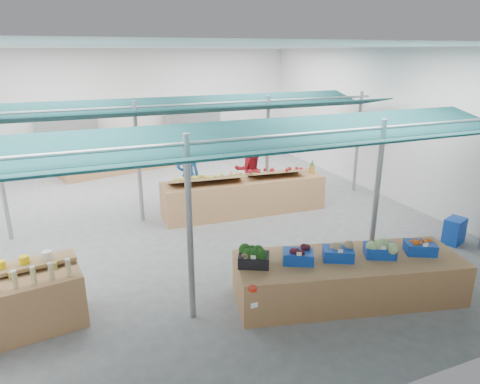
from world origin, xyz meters
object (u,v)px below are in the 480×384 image
at_px(crate_stack, 454,231).
at_px(veg_counter, 348,278).
at_px(vendor_left, 188,175).
at_px(fruit_counter, 244,196).
at_px(vendor_right, 248,169).
at_px(bottle_shelf, 13,303).

bearing_deg(crate_stack, veg_counter, -165.19).
bearing_deg(vendor_left, fruit_counter, 140.16).
relative_size(veg_counter, vendor_right, 2.25).
height_order(fruit_counter, vendor_left, vendor_left).
height_order(bottle_shelf, vendor_left, vendor_left).
bearing_deg(fruit_counter, vendor_left, 140.16).
relative_size(vendor_left, vendor_right, 1.00).
bearing_deg(vendor_right, vendor_left, 2.67).
bearing_deg(veg_counter, bottle_shelf, -178.75).
height_order(crate_stack, vendor_right, vendor_right).
bearing_deg(vendor_right, fruit_counter, 64.06).
distance_m(bottle_shelf, vendor_left, 6.01).
relative_size(bottle_shelf, crate_stack, 3.56).
bearing_deg(bottle_shelf, crate_stack, -9.31).
bearing_deg(bottle_shelf, vendor_right, 29.58).
relative_size(bottle_shelf, veg_counter, 0.54).
height_order(crate_stack, vendor_left, vendor_left).
bearing_deg(veg_counter, crate_stack, 28.43).
xyz_separation_m(veg_counter, fruit_counter, (-0.04, 4.51, 0.08)).
xyz_separation_m(veg_counter, vendor_left, (-1.24, 5.61, 0.48)).
bearing_deg(bottle_shelf, fruit_counter, 24.89).
relative_size(bottle_shelf, vendor_right, 1.21).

